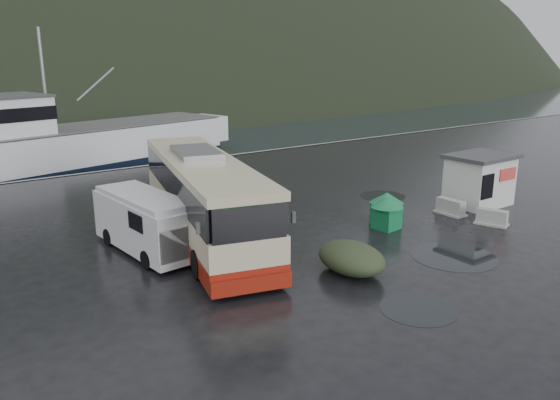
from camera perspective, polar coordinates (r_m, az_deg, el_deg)
ground at (r=22.86m, az=1.63°, el=-5.07°), size 160.00×160.00×0.00m
quay_edge at (r=40.00m, az=-16.20°, el=3.14°), size 160.00×0.60×1.50m
coach_bus at (r=24.40m, az=-7.86°, el=-3.88°), size 6.65×13.78×3.79m
white_van at (r=23.17m, az=-13.68°, el=-5.23°), size 2.45×5.98×2.44m
waste_bin_left at (r=26.35m, az=10.95°, el=-2.58°), size 1.35×1.35×1.59m
waste_bin_right at (r=25.85m, az=11.01°, el=-2.93°), size 1.19×1.19×1.50m
dome_tent at (r=20.62m, az=7.41°, el=-7.49°), size 2.15×2.96×1.14m
ticket_kiosk at (r=31.21m, az=19.90°, el=-0.44°), size 3.50×2.65×2.73m
jersey_barrier_a at (r=27.80m, az=21.20°, el=-2.41°), size 1.17×1.64×0.74m
jersey_barrier_b at (r=28.88m, az=17.33°, el=-1.43°), size 0.81×1.58×0.78m
fishing_trawler at (r=48.15m, az=-19.27°, el=4.85°), size 28.86×12.36×11.28m
puddles at (r=24.04m, az=14.57°, el=-4.53°), size 12.06×13.14×0.01m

